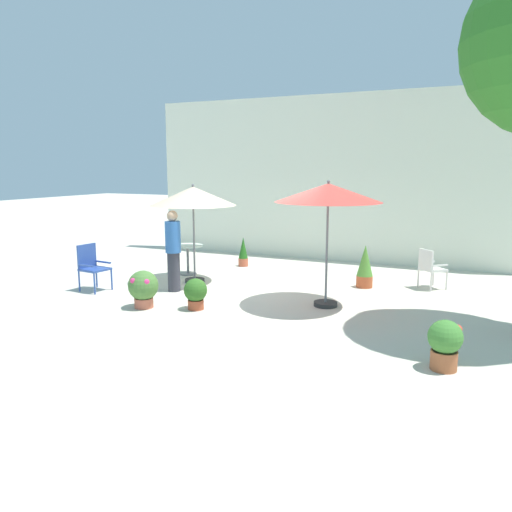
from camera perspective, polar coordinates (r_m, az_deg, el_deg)
The scene contains 13 objects.
ground_plane at distance 10.21m, azimuth 0.47°, elevation -4.52°, with size 60.00×60.00×0.00m, color beige.
villa_facade at distance 14.14m, azimuth 8.14°, elevation 8.65°, with size 10.38×0.30×4.49m, color silver.
patio_umbrella_0 at distance 11.19m, azimuth -7.15°, elevation 6.65°, with size 1.90×1.90×2.21m.
patio_umbrella_1 at distance 9.22m, azimuth 8.19°, elevation 6.94°, with size 1.95×1.95×2.34m.
cafe_table_0 at distance 12.23m, azimuth -7.75°, elevation 0.23°, with size 0.74×0.74×0.72m.
patio_chair_0 at distance 11.10m, azimuth -18.14°, elevation -0.93°, with size 0.55×0.55×0.97m.
patio_chair_1 at distance 11.29m, azimuth 19.13°, elevation -1.10°, with size 0.63×0.63×0.86m.
potted_plant_0 at distance 9.25m, azimuth -6.86°, elevation -4.14°, with size 0.43×0.43×0.57m.
potted_plant_1 at distance 11.07m, azimuth 12.24°, elevation -1.16°, with size 0.35×0.35×0.93m.
potted_plant_2 at distance 13.15m, azimuth -1.46°, elevation 0.43°, with size 0.26×0.26×0.76m.
potted_plant_3 at distance 9.50m, azimuth -12.66°, elevation -3.50°, with size 0.56×0.56×0.70m.
potted_plant_4 at distance 6.94m, azimuth 20.62°, elevation -9.17°, with size 0.44×0.44×0.66m.
standing_person at distance 10.56m, azimuth -9.37°, elevation 0.69°, with size 0.42×0.42×1.69m.
Camera 1 is at (4.05, -9.01, 2.58)m, focal length 35.28 mm.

